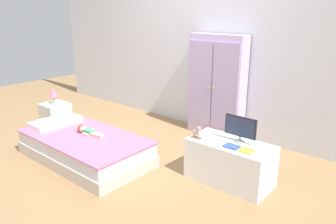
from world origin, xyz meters
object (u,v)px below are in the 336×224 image
Objects in this scene: wardrobe at (216,86)px; book_yellow at (246,151)px; doll at (86,131)px; tv_stand at (230,162)px; nightstand at (56,118)px; rocking_horse_toy at (197,132)px; bed at (85,147)px; table_lamp at (53,93)px; tv_monitor at (240,127)px; book_blue at (232,146)px.

book_yellow is at bearing -47.03° from wardrobe.
doll is 0.47× the size of tv_stand.
rocking_horse_toy is (2.26, 0.23, 0.28)m from nightstand.
bed is 1.88m from wardrobe.
book_yellow is (2.79, 0.26, 0.22)m from nightstand.
bed is 7.16× the size of table_lamp.
table_lamp is at bearing 165.42° from bed.
tv_monitor is at bearing 9.23° from table_lamp.
book_yellow is (0.16, -0.17, -0.14)m from tv_monitor.
doll is 2.80× the size of book_blue.
tv_stand is at bearing 7.85° from table_lamp.
wardrobe is 10.39× the size of rocking_horse_toy.
rocking_horse_toy is at bearing 5.82° from table_lamp.
book_blue is at bearing 4.52° from rocking_horse_toy.
nightstand is 0.50× the size of tv_stand.
tv_monitor reaches higher than bed.
doll is 1.79m from wardrobe.
book_yellow is at bearing 5.33° from table_lamp.
rocking_horse_toy reaches higher than bed.
bed is 1.16m from table_lamp.
tv_monitor reaches higher than nightstand.
nightstand is at bearing -141.81° from wardrobe.
tv_stand is at bearing 123.14° from book_blue.
tv_monitor is (2.63, 0.43, 0.01)m from table_lamp.
wardrobe is 1.27m from rocking_horse_toy.
book_yellow reaches higher than bed.
table_lamp is (0.00, 0.00, 0.36)m from nightstand.
tv_monitor is 2.49× the size of rocking_horse_toy.
tv_stand is at bearing 20.06° from doll.
book_yellow reaches higher than nightstand.
tv_monitor is (2.63, 0.43, 0.37)m from nightstand.
tv_monitor is at bearing 134.08° from book_yellow.
bed is 1.85m from book_yellow.
tv_stand is 0.44m from rocking_horse_toy.
tv_stand is at bearing 156.03° from book_yellow.
rocking_horse_toy is (1.22, 0.50, 0.34)m from bed.
book_blue is (0.06, -0.10, 0.22)m from tv_stand.
wardrobe is 1.40m from tv_stand.
nightstand is at bearing -172.15° from tv_stand.
doll is at bearing 121.73° from bed.
nightstand is 2.66m from book_blue.
wardrobe is at bearing 113.92° from rocking_horse_toy.
bed is 1.89× the size of tv_stand.
rocking_horse_toy is 1.08× the size of book_yellow.
table_lamp reaches higher than book_blue.
book_yellow is (0.15, 0.00, -0.00)m from book_blue.
wardrobe is (1.75, 1.38, 0.12)m from table_lamp.
rocking_horse_toy is (2.26, 0.23, -0.08)m from table_lamp.
tv_stand reaches higher than doll.
book_blue is at bearing 180.00° from book_yellow.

